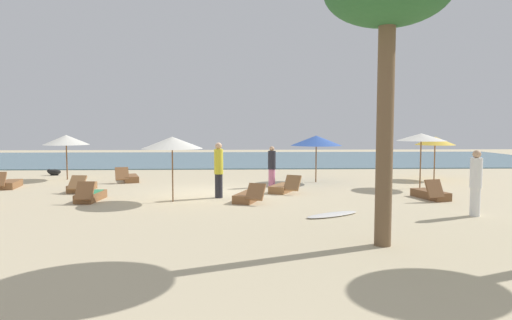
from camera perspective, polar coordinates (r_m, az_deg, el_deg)
name	(u,v)px	position (r m, az deg, el deg)	size (l,w,h in m)	color
ground_plane	(216,193)	(17.26, -5.11, -4.15)	(60.00, 60.00, 0.00)	beige
ocean_water	(227,159)	(34.15, -3.66, 0.15)	(48.00, 16.00, 0.06)	slate
umbrella_0	(172,143)	(15.28, -10.53, 2.16)	(2.03, 2.03, 2.18)	brown
umbrella_1	(66,140)	(23.00, -22.83, 2.35)	(2.09, 2.09, 2.11)	brown
umbrella_2	(435,141)	(22.89, 21.66, 2.26)	(1.83, 1.83, 2.03)	brown
umbrella_3	(421,137)	(19.56, 20.12, 2.72)	(1.97, 1.97, 2.23)	brown
umbrella_4	(316,141)	(20.41, 7.61, 2.45)	(2.28, 2.28, 2.10)	brown
lounger_0	(82,187)	(18.89, -21.12, -3.17)	(0.73, 1.75, 0.67)	olive
lounger_1	(431,194)	(16.90, 21.17, -4.02)	(0.95, 1.72, 0.75)	brown
lounger_2	(9,184)	(21.06, -28.72, -2.66)	(0.88, 1.75, 0.71)	brown
lounger_3	(130,178)	(21.36, -15.63, -2.18)	(1.08, 1.78, 0.70)	brown
lounger_4	(90,196)	(16.35, -20.18, -4.25)	(0.69, 1.69, 0.73)	brown
lounger_5	(284,188)	(17.40, 3.50, -3.50)	(1.27, 1.77, 0.70)	olive
lounger_6	(249,196)	(15.25, -0.92, -4.62)	(1.13, 1.80, 0.67)	brown
person_1	(219,169)	(15.97, -4.73, -1.19)	(0.42, 0.42, 1.95)	#26262D
person_2	(272,166)	(18.80, 2.01, -0.80)	(0.39, 0.39, 1.69)	#D17299
person_3	(476,182)	(14.14, 25.98, -2.56)	(0.45, 0.45, 1.87)	white
dog	(54,172)	(25.32, -24.16, -1.39)	(0.71, 0.37, 0.33)	black
surfboard	(332,214)	(13.08, 9.61, -6.79)	(1.82, 1.33, 0.07)	silver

